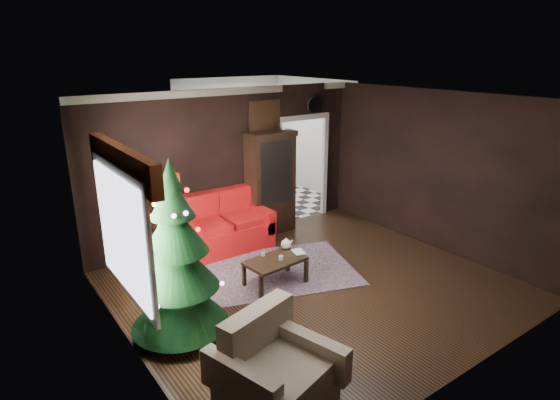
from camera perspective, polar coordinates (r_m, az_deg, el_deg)
floor at (r=7.16m, az=4.27°, el=-10.62°), size 5.50×5.50×0.00m
ceiling at (r=6.32m, az=4.87°, el=12.26°), size 5.50×5.50×0.00m
wall_back at (r=8.59m, az=-6.24°, el=4.28°), size 5.50×0.00×5.50m
wall_front at (r=5.10m, az=23.03°, el=-6.98°), size 5.50×0.00×5.50m
wall_left at (r=5.37m, az=-18.68°, el=-5.19°), size 0.00×5.50×5.50m
wall_right at (r=8.58m, az=18.80°, el=3.39°), size 0.00×5.50×5.50m
doorway at (r=9.60m, az=2.70°, el=3.67°), size 1.10×0.10×2.10m
left_window at (r=5.54m, az=-18.96°, el=-3.94°), size 0.05×1.60×1.40m
valance at (r=5.32m, az=-19.04°, el=4.46°), size 0.12×2.10×0.35m
kitchen_floor at (r=11.06m, az=-2.19°, el=-0.02°), size 3.00×3.00×0.00m
kitchen_window at (r=11.88m, az=-6.20°, el=9.58°), size 0.70×0.06×0.70m
rug at (r=7.61m, az=-0.30°, el=-8.70°), size 2.86×2.45×0.01m
loveseat at (r=8.30m, az=-6.89°, el=-2.76°), size 1.70×0.90×1.00m
curio_cabinet at (r=8.90m, az=-1.21°, el=1.87°), size 0.90×0.45×1.90m
floor_lamp at (r=7.46m, az=-12.88°, el=-2.82°), size 0.35×0.35×1.60m
christmas_tree at (r=5.73m, az=-12.73°, el=-7.00°), size 1.48×1.48×2.32m
armchair at (r=4.79m, az=-0.43°, el=-20.26°), size 1.20×1.20×1.00m
coffee_table at (r=7.11m, az=-0.60°, el=-8.84°), size 0.95×0.62×0.41m
teapot at (r=7.33m, az=0.76°, el=-5.45°), size 0.23×0.23×0.17m
cup_a at (r=7.13m, az=-2.11°, el=-6.71°), size 0.07×0.07×0.05m
cup_b at (r=7.00m, az=0.12°, el=-7.16°), size 0.08×0.08×0.06m
book at (r=7.18m, az=1.68°, el=-5.76°), size 0.17×0.06×0.23m
wall_clock at (r=9.48m, az=4.22°, el=11.64°), size 0.32×0.32×0.06m
painting at (r=8.78m, az=-1.96°, el=10.32°), size 0.62×0.05×0.52m
kitchen_counter at (r=11.92m, az=-5.41°, el=3.49°), size 1.80×0.60×0.90m
kitchen_table at (r=10.55m, az=-2.67°, el=1.20°), size 0.70×0.70×0.75m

